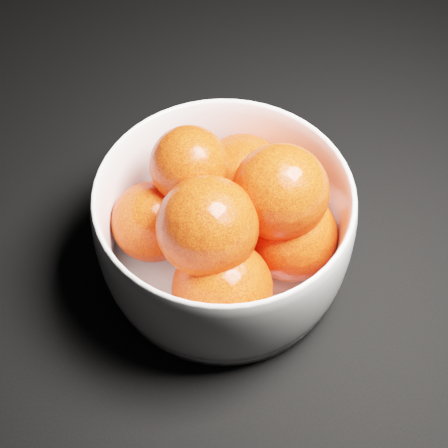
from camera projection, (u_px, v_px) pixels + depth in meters
name	position (u px, v px, depth m)	size (l,w,h in m)	color
bowl	(224.00, 228.00, 0.51)	(0.21, 0.21, 0.10)	white
orange_pile	(232.00, 218.00, 0.50)	(0.17, 0.17, 0.12)	#FF300A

